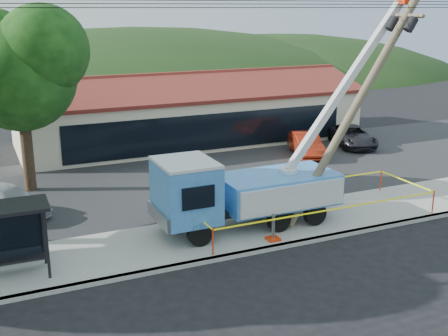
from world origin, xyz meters
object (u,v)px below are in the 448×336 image
(leaning_pole, at_px, (359,100))
(bus_shelter, at_px, (8,223))
(car_dark, at_px, (352,147))
(car_red, at_px, (306,157))
(car_silver, at_px, (9,218))
(utility_truck, at_px, (244,187))

(leaning_pole, xyz_separation_m, bus_shelter, (-13.67, 0.11, -3.14))
(car_dark, bearing_deg, bus_shelter, -137.45)
(car_red, relative_size, car_dark, 0.90)
(car_silver, relative_size, car_dark, 0.91)
(bus_shelter, bearing_deg, leaning_pole, 1.20)
(utility_truck, relative_size, car_dark, 2.45)
(utility_truck, relative_size, car_silver, 2.70)
(utility_truck, distance_m, car_dark, 15.92)
(car_red, xyz_separation_m, car_dark, (4.07, 0.87, 0.00))
(car_red, bearing_deg, leaning_pole, -93.12)
(bus_shelter, distance_m, car_red, 19.88)
(utility_truck, xyz_separation_m, leaning_pole, (4.78, -0.81, 3.31))
(utility_truck, height_order, car_red, utility_truck)
(utility_truck, relative_size, bus_shelter, 4.32)
(utility_truck, xyz_separation_m, car_red, (8.51, 8.71, -1.79))
(utility_truck, bearing_deg, leaning_pole, -9.58)
(utility_truck, height_order, car_silver, utility_truck)
(leaning_pole, relative_size, bus_shelter, 3.51)
(leaning_pole, bearing_deg, car_silver, 155.59)
(leaning_pole, xyz_separation_m, car_red, (3.73, 9.52, -5.09))
(car_silver, height_order, car_red, car_silver)
(bus_shelter, bearing_deg, utility_truck, 6.14)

